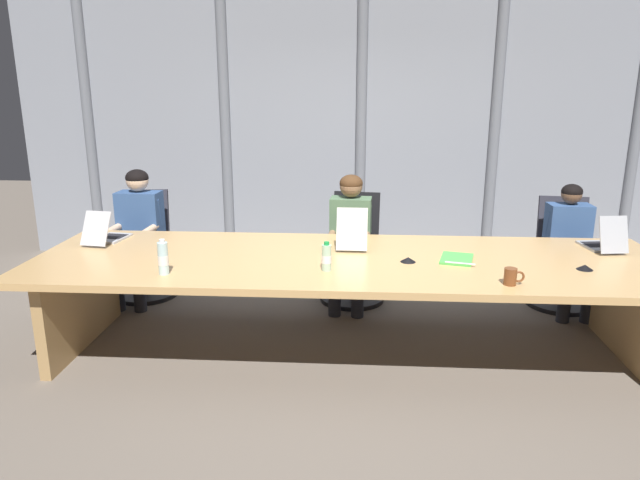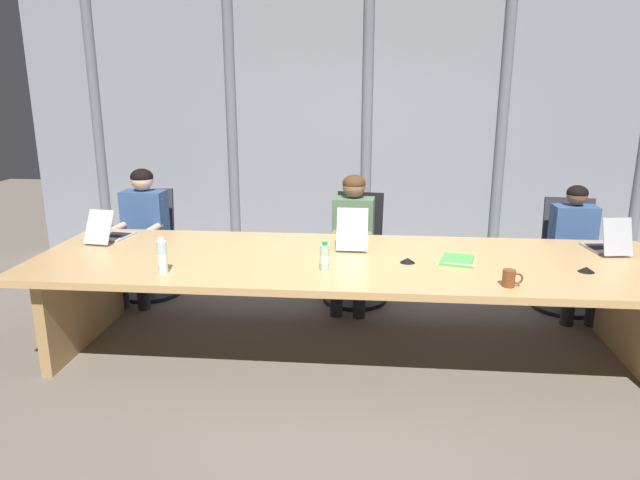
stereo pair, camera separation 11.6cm
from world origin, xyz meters
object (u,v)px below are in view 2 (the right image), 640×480
object	(u,v)px
person_left_end	(142,226)
conference_mic_left_side	(586,269)
laptop_left_end	(110,233)
spiral_notepad	(457,260)
laptop_center	(607,245)
coffee_mug_far	(510,278)
office_chair_left_mid	(356,261)
office_chair_left_end	(150,255)
water_bottle_primary	(162,257)
laptop_left_mid	(353,238)
person_left_mid	(352,232)
conference_mic_middle	(408,260)
person_center	(576,243)
water_bottle_secondary	(325,258)
office_chair_center	(567,267)

from	to	relation	value
person_left_end	conference_mic_left_side	world-z (taller)	person_left_end
laptop_left_end	spiral_notepad	size ratio (longest dim) A/B	1.31
laptop_center	coffee_mug_far	xyz separation A→B (m)	(-0.91, -0.87, -0.00)
laptop_center	office_chair_left_mid	distance (m)	2.11
office_chair_left_end	water_bottle_primary	size ratio (longest dim) A/B	4.09
laptop_left_mid	office_chair_left_mid	bearing A→B (deg)	0.72
laptop_left_mid	coffee_mug_far	distance (m)	1.33
person_left_mid	conference_mic_middle	distance (m)	1.14
person_center	water_bottle_secondary	xyz separation A→B (m)	(-2.08, -1.27, 0.19)
laptop_left_mid	water_bottle_secondary	xyz separation A→B (m)	(-0.17, -0.65, 0.03)
laptop_left_end	coffee_mug_far	world-z (taller)	laptop_left_end
person_left_mid	person_center	bearing A→B (deg)	93.68
person_left_end	conference_mic_left_side	distance (m)	3.76
laptop_left_end	person_left_mid	bearing A→B (deg)	-63.86
laptop_left_end	office_chair_center	size ratio (longest dim) A/B	0.47
spiral_notepad	office_chair_center	bearing A→B (deg)	58.35
water_bottle_secondary	conference_mic_left_side	size ratio (longest dim) A/B	1.84
office_chair_left_end	conference_mic_middle	world-z (taller)	office_chair_left_end
water_bottle_primary	conference_mic_left_side	xyz separation A→B (m)	(2.85, 0.29, -0.09)
person_center	conference_mic_left_side	bearing A→B (deg)	-15.56
office_chair_center	coffee_mug_far	world-z (taller)	office_chair_center
office_chair_left_end	person_left_end	bearing A→B (deg)	-3.99
conference_mic_middle	spiral_notepad	xyz separation A→B (m)	(0.36, 0.07, -0.01)
person_left_mid	laptop_center	bearing A→B (deg)	76.10
office_chair_left_mid	conference_mic_middle	size ratio (longest dim) A/B	9.03
person_center	laptop_left_mid	bearing A→B (deg)	-72.33
office_chair_left_mid	person_left_end	xyz separation A→B (m)	(-1.99, -0.16, 0.33)
office_chair_left_end	person_center	size ratio (longest dim) A/B	0.88
office_chair_left_end	office_chair_left_mid	distance (m)	2.00
office_chair_left_end	conference_mic_middle	bearing A→B (deg)	55.61
laptop_left_mid	spiral_notepad	xyz separation A→B (m)	(0.76, -0.35, -0.05)
laptop_left_mid	laptop_left_end	bearing A→B (deg)	91.47
laptop_left_end	office_chair_center	world-z (taller)	laptop_left_end
laptop_left_end	conference_mic_left_side	world-z (taller)	laptop_left_end
person_left_end	conference_mic_middle	distance (m)	2.61
person_left_mid	coffee_mug_far	bearing A→B (deg)	38.85
office_chair_left_end	office_chair_center	distance (m)	3.91
laptop_left_end	coffee_mug_far	xyz separation A→B (m)	(2.99, -0.85, 0.00)
office_chair_left_end	office_chair_center	world-z (taller)	office_chair_left_end
person_left_mid	spiral_notepad	size ratio (longest dim) A/B	3.42
coffee_mug_far	spiral_notepad	distance (m)	0.58
office_chair_left_mid	person_left_mid	distance (m)	0.36
office_chair_left_mid	person_left_mid	xyz separation A→B (m)	(-0.04, -0.16, 0.32)
water_bottle_secondary	water_bottle_primary	bearing A→B (deg)	-171.97
office_chair_center	conference_mic_left_side	xyz separation A→B (m)	(-0.32, -1.30, 0.39)
laptop_center	office_chair_left_end	world-z (taller)	laptop_center
person_left_end	laptop_left_mid	bearing A→B (deg)	74.28
office_chair_left_mid	spiral_notepad	bearing A→B (deg)	41.18
office_chair_center	person_left_end	size ratio (longest dim) A/B	0.80
person_center	water_bottle_secondary	size ratio (longest dim) A/B	5.58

